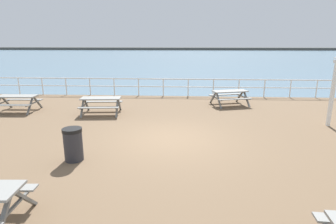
% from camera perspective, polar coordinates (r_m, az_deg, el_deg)
% --- Properties ---
extents(ground_plane, '(30.00, 24.00, 0.20)m').
position_cam_1_polar(ground_plane, '(9.73, 0.12, -6.12)').
color(ground_plane, brown).
extents(sea_band, '(142.00, 90.00, 0.01)m').
position_cam_1_polar(sea_band, '(61.93, 2.92, 11.38)').
color(sea_band, slate).
rests_on(sea_band, ground).
extents(distant_shoreline, '(142.00, 6.00, 1.80)m').
position_cam_1_polar(distant_shoreline, '(104.90, 3.14, 12.64)').
color(distant_shoreline, '#4C4C47').
rests_on(distant_shoreline, ground).
extents(seaward_railing, '(23.07, 0.07, 1.08)m').
position_cam_1_polar(seaward_railing, '(17.05, 1.60, 5.74)').
color(seaward_railing, white).
rests_on(seaward_railing, ground).
extents(picnic_table_near_right, '(1.87, 1.61, 0.80)m').
position_cam_1_polar(picnic_table_near_right, '(15.13, -28.61, 2.27)').
color(picnic_table_near_right, gray).
rests_on(picnic_table_near_right, ground).
extents(picnic_table_far_left, '(2.15, 1.94, 0.80)m').
position_cam_1_polar(picnic_table_far_left, '(14.98, 12.63, 3.60)').
color(picnic_table_far_left, gray).
rests_on(picnic_table_far_left, ground).
extents(picnic_table_seaward, '(1.93, 1.69, 0.80)m').
position_cam_1_polar(picnic_table_seaward, '(13.19, -13.63, 2.08)').
color(picnic_table_seaward, gray).
rests_on(picnic_table_seaward, ground).
extents(litter_bin, '(0.55, 0.55, 0.95)m').
position_cam_1_polar(litter_bin, '(8.32, -18.95, -6.31)').
color(litter_bin, '#2D2D33').
rests_on(litter_bin, ground).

